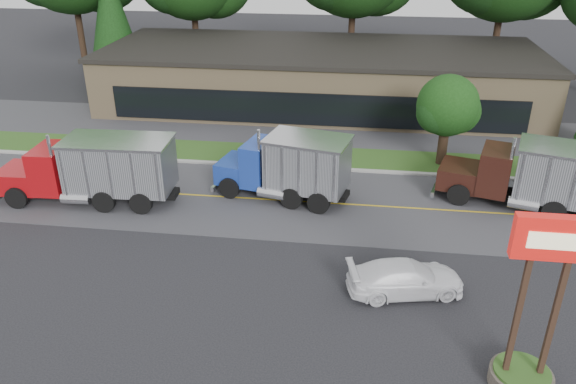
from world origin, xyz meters
name	(u,v)px	position (x,y,z in m)	size (l,w,h in m)	color
ground	(210,307)	(0.00, 0.00, 0.00)	(140.00, 140.00, 0.00)	#2E2E33
road	(255,199)	(0.00, 9.00, 0.00)	(60.00, 8.00, 0.02)	#4F4F54
center_line	(255,199)	(0.00, 9.00, 0.00)	(60.00, 0.12, 0.01)	gold
curb	(268,167)	(0.00, 13.20, 0.00)	(60.00, 0.30, 0.12)	#9E9E99
grass_verge	(273,155)	(0.00, 15.00, 0.00)	(60.00, 3.40, 0.03)	#37591E
far_parking	(284,127)	(0.00, 20.00, 0.00)	(60.00, 7.00, 0.02)	#4F4F54
strip_mall	(321,78)	(2.00, 26.00, 2.00)	(32.00, 12.00, 4.00)	tan
bilo_sign	(531,334)	(10.50, -2.50, 2.02)	(2.20, 1.90, 5.95)	#6B6054
evergreen_left	(111,14)	(-16.00, 30.00, 5.71)	(4.57, 4.57, 10.40)	#382619
tree_verge	(448,108)	(10.06, 15.04, 3.36)	(3.71, 3.49, 5.29)	#382619
dump_truck_red	(96,168)	(-7.74, 7.79, 1.81)	(9.07, 2.97, 3.36)	black
dump_truck_blue	(290,165)	(1.77, 9.45, 1.80)	(7.12, 4.01, 3.36)	black
dump_truck_maroon	(545,176)	(14.16, 9.77, 1.81)	(9.06, 4.83, 3.36)	black
rally_car	(405,278)	(7.21, 1.92, 0.65)	(1.82, 4.47, 1.30)	white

